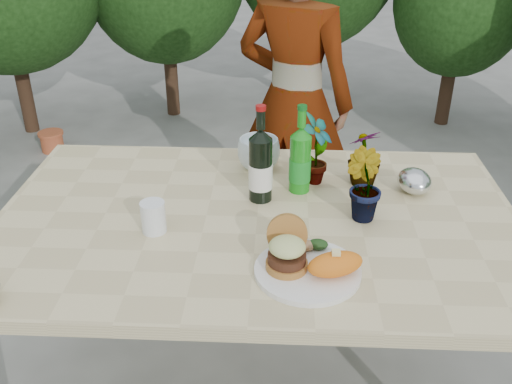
{
  "coord_description": "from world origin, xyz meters",
  "views": [
    {
      "loc": [
        0.07,
        -1.49,
        1.66
      ],
      "look_at": [
        0.0,
        -0.08,
        0.88
      ],
      "focal_mm": 40.0,
      "sensor_mm": 36.0,
      "label": 1
    }
  ],
  "objects_px": {
    "patio_table": "(257,232)",
    "dinner_plate": "(308,271)",
    "person": "(295,102)",
    "wine_bottle": "(261,166)"
  },
  "relations": [
    {
      "from": "patio_table",
      "to": "dinner_plate",
      "type": "height_order",
      "value": "dinner_plate"
    },
    {
      "from": "dinner_plate",
      "to": "person",
      "type": "xyz_separation_m",
      "value": [
        -0.02,
        1.29,
        -0.0
      ]
    },
    {
      "from": "dinner_plate",
      "to": "person",
      "type": "distance_m",
      "value": 1.29
    },
    {
      "from": "dinner_plate",
      "to": "wine_bottle",
      "type": "bearing_deg",
      "value": 109.65
    },
    {
      "from": "person",
      "to": "patio_table",
      "type": "bearing_deg",
      "value": 103.4
    },
    {
      "from": "wine_bottle",
      "to": "person",
      "type": "distance_m",
      "value": 0.92
    },
    {
      "from": "person",
      "to": "wine_bottle",
      "type": "bearing_deg",
      "value": 102.86
    },
    {
      "from": "patio_table",
      "to": "person",
      "type": "xyz_separation_m",
      "value": [
        0.12,
        1.01,
        0.06
      ]
    },
    {
      "from": "wine_bottle",
      "to": "person",
      "type": "relative_size",
      "value": 0.21
    },
    {
      "from": "person",
      "to": "dinner_plate",
      "type": "bearing_deg",
      "value": 111.29
    }
  ]
}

